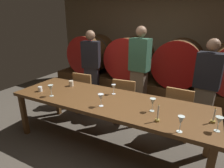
{
  "coord_description": "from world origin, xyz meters",
  "views": [
    {
      "loc": [
        1.1,
        -2.12,
        1.84
      ],
      "look_at": [
        -0.03,
        0.07,
        0.98
      ],
      "focal_mm": 29.35,
      "sensor_mm": 36.0,
      "label": 1
    }
  ],
  "objects_px": {
    "wine_barrel_center_left": "(130,58)",
    "guest_left": "(91,67)",
    "wine_barrel_far_left": "(93,54)",
    "wine_glass_far_right": "(219,121)",
    "chair_center": "(125,99)",
    "wine_glass_far_left": "(51,88)",
    "guest_right": "(206,87)",
    "chair_left": "(86,91)",
    "candle_right": "(213,118)",
    "wine_glass_center_right": "(153,102)",
    "guest_center": "(139,70)",
    "wine_barrel_center_right": "(179,62)",
    "wine_glass_center_left": "(101,98)",
    "wine_glass_right": "(181,121)",
    "wine_glass_left": "(114,87)",
    "cup_left": "(40,89)",
    "chair_right": "(179,110)",
    "dining_table": "(108,103)",
    "cup_right": "(71,83)",
    "candle_left": "(158,116)"
  },
  "relations": [
    {
      "from": "wine_barrel_center_left",
      "to": "guest_left",
      "type": "distance_m",
      "value": 1.07
    },
    {
      "from": "wine_barrel_far_left",
      "to": "wine_glass_far_right",
      "type": "relative_size",
      "value": 6.25
    },
    {
      "from": "chair_center",
      "to": "wine_glass_far_left",
      "type": "height_order",
      "value": "wine_glass_far_left"
    },
    {
      "from": "wine_barrel_far_left",
      "to": "guest_right",
      "type": "xyz_separation_m",
      "value": [
        2.87,
        -1.04,
        -0.15
      ]
    },
    {
      "from": "chair_left",
      "to": "wine_glass_far_left",
      "type": "relative_size",
      "value": 5.03
    },
    {
      "from": "candle_right",
      "to": "wine_glass_center_right",
      "type": "xyz_separation_m",
      "value": [
        -0.68,
        -0.04,
        0.07
      ]
    },
    {
      "from": "guest_center",
      "to": "wine_glass_far_left",
      "type": "distance_m",
      "value": 1.75
    },
    {
      "from": "chair_center",
      "to": "wine_glass_far_right",
      "type": "distance_m",
      "value": 1.7
    },
    {
      "from": "wine_barrel_center_right",
      "to": "wine_glass_center_left",
      "type": "distance_m",
      "value": 2.42
    },
    {
      "from": "wine_glass_center_right",
      "to": "wine_glass_right",
      "type": "height_order",
      "value": "wine_glass_right"
    },
    {
      "from": "chair_center",
      "to": "wine_glass_far_left",
      "type": "bearing_deg",
      "value": 45.14
    },
    {
      "from": "chair_center",
      "to": "wine_glass_left",
      "type": "xyz_separation_m",
      "value": [
        0.0,
        -0.47,
        0.38
      ]
    },
    {
      "from": "wine_barrel_center_right",
      "to": "wine_glass_center_right",
      "type": "bearing_deg",
      "value": -89.58
    },
    {
      "from": "wine_glass_far_left",
      "to": "wine_glass_left",
      "type": "bearing_deg",
      "value": 32.13
    },
    {
      "from": "candle_right",
      "to": "cup_left",
      "type": "distance_m",
      "value": 2.47
    },
    {
      "from": "wine_barrel_center_left",
      "to": "chair_right",
      "type": "distance_m",
      "value": 2.06
    },
    {
      "from": "wine_barrel_center_left",
      "to": "candle_right",
      "type": "height_order",
      "value": "wine_barrel_center_left"
    },
    {
      "from": "chair_center",
      "to": "wine_glass_right",
      "type": "relative_size",
      "value": 4.91
    },
    {
      "from": "dining_table",
      "to": "wine_glass_center_left",
      "type": "bearing_deg",
      "value": -83.39
    },
    {
      "from": "wine_barrel_center_left",
      "to": "cup_right",
      "type": "height_order",
      "value": "wine_barrel_center_left"
    },
    {
      "from": "wine_barrel_far_left",
      "to": "wine_glass_center_left",
      "type": "bearing_deg",
      "value": -54.79
    },
    {
      "from": "candle_left",
      "to": "wine_glass_right",
      "type": "height_order",
      "value": "candle_left"
    },
    {
      "from": "wine_barrel_center_right",
      "to": "wine_glass_center_right",
      "type": "height_order",
      "value": "wine_barrel_center_right"
    },
    {
      "from": "dining_table",
      "to": "guest_right",
      "type": "xyz_separation_m",
      "value": [
        1.25,
        1.07,
        0.11
      ]
    },
    {
      "from": "candle_left",
      "to": "wine_glass_center_left",
      "type": "xyz_separation_m",
      "value": [
        -0.76,
        0.04,
        0.06
      ]
    },
    {
      "from": "wine_glass_center_right",
      "to": "wine_glass_far_right",
      "type": "xyz_separation_m",
      "value": [
        0.72,
        -0.12,
        -0.01
      ]
    },
    {
      "from": "guest_center",
      "to": "wine_glass_left",
      "type": "distance_m",
      "value": 1.04
    },
    {
      "from": "wine_barrel_center_left",
      "to": "wine_glass_far_right",
      "type": "relative_size",
      "value": 6.25
    },
    {
      "from": "wine_glass_center_left",
      "to": "wine_glass_far_left",
      "type": "bearing_deg",
      "value": -176.73
    },
    {
      "from": "dining_table",
      "to": "chair_center",
      "type": "bearing_deg",
      "value": 91.3
    },
    {
      "from": "guest_left",
      "to": "wine_glass_far_left",
      "type": "height_order",
      "value": "guest_left"
    },
    {
      "from": "dining_table",
      "to": "candle_right",
      "type": "xyz_separation_m",
      "value": [
        1.35,
        -0.02,
        0.11
      ]
    },
    {
      "from": "dining_table",
      "to": "cup_left",
      "type": "distance_m",
      "value": 1.14
    },
    {
      "from": "guest_center",
      "to": "cup_right",
      "type": "height_order",
      "value": "guest_center"
    },
    {
      "from": "dining_table",
      "to": "wine_glass_right",
      "type": "height_order",
      "value": "wine_glass_right"
    },
    {
      "from": "chair_center",
      "to": "wine_glass_far_right",
      "type": "relative_size",
      "value": 5.42
    },
    {
      "from": "guest_center",
      "to": "wine_glass_far_left",
      "type": "xyz_separation_m",
      "value": [
        -0.84,
        -1.54,
        -0.01
      ]
    },
    {
      "from": "wine_barrel_center_right",
      "to": "chair_left",
      "type": "relative_size",
      "value": 1.15
    },
    {
      "from": "candle_left",
      "to": "wine_glass_far_left",
      "type": "distance_m",
      "value": 1.6
    },
    {
      "from": "guest_center",
      "to": "wine_glass_center_right",
      "type": "xyz_separation_m",
      "value": [
        0.64,
        -1.32,
        -0.01
      ]
    },
    {
      "from": "chair_center",
      "to": "wine_glass_center_left",
      "type": "bearing_deg",
      "value": 87.07
    },
    {
      "from": "chair_center",
      "to": "chair_right",
      "type": "bearing_deg",
      "value": 174.36
    },
    {
      "from": "dining_table",
      "to": "wine_glass_right",
      "type": "xyz_separation_m",
      "value": [
        1.04,
        -0.38,
        0.19
      ]
    },
    {
      "from": "candle_left",
      "to": "wine_glass_far_right",
      "type": "bearing_deg",
      "value": 8.68
    },
    {
      "from": "chair_left",
      "to": "chair_right",
      "type": "relative_size",
      "value": 1.0
    },
    {
      "from": "wine_barrel_far_left",
      "to": "chair_center",
      "type": "height_order",
      "value": "wine_barrel_far_left"
    },
    {
      "from": "dining_table",
      "to": "wine_glass_center_right",
      "type": "relative_size",
      "value": 16.98
    },
    {
      "from": "wine_barrel_center_left",
      "to": "chair_center",
      "type": "xyz_separation_m",
      "value": [
        0.48,
        -1.42,
        -0.47
      ]
    },
    {
      "from": "chair_left",
      "to": "cup_left",
      "type": "bearing_deg",
      "value": 73.06
    },
    {
      "from": "chair_right",
      "to": "guest_center",
      "type": "relative_size",
      "value": 0.5
    }
  ]
}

